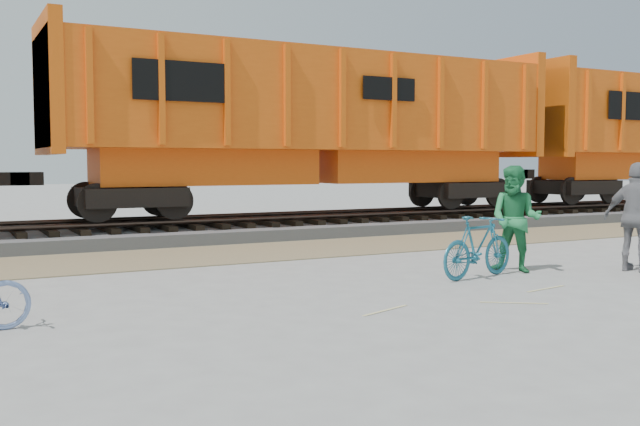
{
  "coord_description": "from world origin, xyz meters",
  "views": [
    {
      "loc": [
        -5.96,
        -8.39,
        1.89
      ],
      "look_at": [
        -0.74,
        1.5,
        1.11
      ],
      "focal_mm": 40.0,
      "sensor_mm": 36.0,
      "label": 1
    }
  ],
  "objects_px": {
    "hopper_car_center": "(314,122)",
    "bicycle_teal": "(478,247)",
    "person_man": "(516,219)",
    "person_woman": "(637,217)"
  },
  "relations": [
    {
      "from": "person_man",
      "to": "person_woman",
      "type": "xyz_separation_m",
      "value": [
        1.91,
        -0.94,
        0.03
      ]
    },
    {
      "from": "person_man",
      "to": "person_woman",
      "type": "distance_m",
      "value": 2.13
    },
    {
      "from": "hopper_car_center",
      "to": "person_woman",
      "type": "distance_m",
      "value": 9.42
    },
    {
      "from": "hopper_car_center",
      "to": "bicycle_teal",
      "type": "relative_size",
      "value": 8.11
    },
    {
      "from": "bicycle_teal",
      "to": "person_woman",
      "type": "distance_m",
      "value": 3.04
    },
    {
      "from": "bicycle_teal",
      "to": "person_man",
      "type": "distance_m",
      "value": 1.1
    },
    {
      "from": "hopper_car_center",
      "to": "bicycle_teal",
      "type": "height_order",
      "value": "hopper_car_center"
    },
    {
      "from": "bicycle_teal",
      "to": "hopper_car_center",
      "type": "bearing_deg",
      "value": -20.43
    },
    {
      "from": "person_man",
      "to": "bicycle_teal",
      "type": "bearing_deg",
      "value": -110.77
    },
    {
      "from": "bicycle_teal",
      "to": "person_man",
      "type": "xyz_separation_m",
      "value": [
        1.0,
        0.2,
        0.41
      ]
    }
  ]
}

